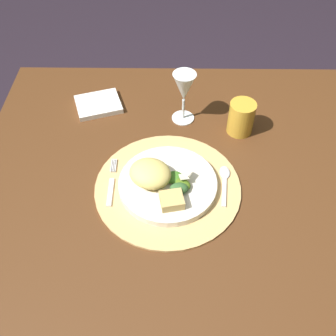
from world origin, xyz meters
TOP-DOWN VIEW (x-y plane):
  - ground_plane at (0.00, 0.00)m, footprint 6.00×6.00m
  - dining_table at (0.00, 0.00)m, footprint 1.17×0.92m
  - placemat at (-0.07, -0.07)m, footprint 0.37×0.37m
  - dinner_plate at (-0.07, -0.07)m, footprint 0.25×0.25m
  - pasta_serving at (-0.11, -0.06)m, footprint 0.14×0.13m
  - salad_greens at (-0.04, -0.08)m, footprint 0.08×0.08m
  - bread_piece at (-0.06, -0.14)m, footprint 0.06×0.06m
  - fork at (-0.21, -0.06)m, footprint 0.02×0.15m
  - spoon at (0.08, -0.04)m, footprint 0.03×0.13m
  - napkin at (-0.29, 0.25)m, footprint 0.16×0.15m
  - wine_glass at (-0.02, 0.20)m, footprint 0.07×0.07m
  - amber_tumbler at (0.14, 0.15)m, footprint 0.07×0.07m

SIDE VIEW (x-z plane):
  - ground_plane at x=0.00m, z-range 0.00..0.00m
  - dining_table at x=0.00m, z-range 0.23..0.98m
  - placemat at x=-0.07m, z-range 0.74..0.75m
  - napkin at x=-0.29m, z-range 0.74..0.76m
  - fork at x=-0.21m, z-range 0.75..0.75m
  - spoon at x=0.08m, z-range 0.75..0.75m
  - dinner_plate at x=-0.07m, z-range 0.75..0.77m
  - salad_greens at x=-0.04m, z-range 0.76..0.79m
  - bread_piece at x=-0.06m, z-range 0.77..0.79m
  - amber_tumbler at x=0.14m, z-range 0.74..0.84m
  - pasta_serving at x=-0.11m, z-range 0.77..0.82m
  - wine_glass at x=-0.02m, z-range 0.77..0.93m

